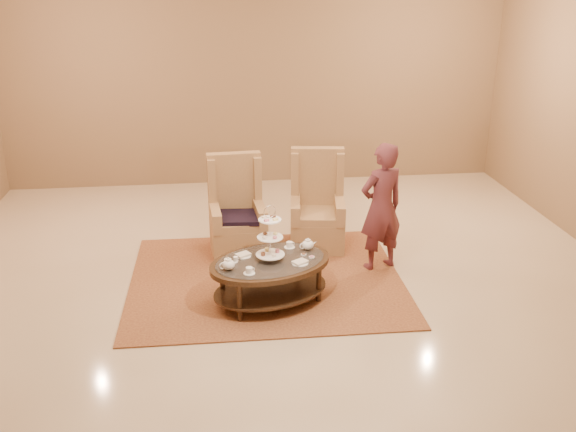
{
  "coord_description": "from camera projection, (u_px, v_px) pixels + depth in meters",
  "views": [
    {
      "loc": [
        -0.69,
        -6.27,
        3.34
      ],
      "look_at": [
        0.08,
        0.2,
        0.82
      ],
      "focal_mm": 40.0,
      "sensor_mm": 36.0,
      "label": 1
    }
  ],
  "objects": [
    {
      "name": "tea_table",
      "position": [
        270.0,
        268.0,
        6.74
      ],
      "size": [
        1.55,
        1.3,
        1.1
      ],
      "rotation": [
        0.0,
        0.0,
        0.35
      ],
      "color": "black",
      "rests_on": "ground"
    },
    {
      "name": "armchair_left",
      "position": [
        237.0,
        220.0,
        7.98
      ],
      "size": [
        0.71,
        0.73,
        1.23
      ],
      "rotation": [
        0.0,
        0.0,
        0.07
      ],
      "color": "#AD8051",
      "rests_on": "ground"
    },
    {
      "name": "wall_back",
      "position": [
        255.0,
        76.0,
        10.16
      ],
      "size": [
        8.0,
        0.04,
        3.5
      ],
      "primitive_type": "cube",
      "color": "#8B6C4B",
      "rests_on": "ground"
    },
    {
      "name": "armchair_right",
      "position": [
        317.0,
        214.0,
        8.17
      ],
      "size": [
        0.75,
        0.77,
        1.24
      ],
      "rotation": [
        0.0,
        0.0,
        -0.13
      ],
      "color": "#AD8051",
      "rests_on": "ground"
    },
    {
      "name": "person",
      "position": [
        381.0,
        207.0,
        7.39
      ],
      "size": [
        0.65,
        0.53,
        1.53
      ],
      "rotation": [
        0.0,
        0.0,
        3.48
      ],
      "color": "#58262B",
      "rests_on": "ground"
    },
    {
      "name": "ceiling",
      "position": [
        283.0,
        292.0,
        7.09
      ],
      "size": [
        8.0,
        8.0,
        0.02
      ],
      "primitive_type": "cube",
      "color": "white",
      "rests_on": "ground"
    },
    {
      "name": "rug",
      "position": [
        266.0,
        279.0,
        7.36
      ],
      "size": [
        3.11,
        2.6,
        0.02
      ],
      "rotation": [
        0.0,
        0.0,
        -0.01
      ],
      "color": "#9D6637",
      "rests_on": "ground"
    },
    {
      "name": "ground",
      "position": [
        283.0,
        292.0,
        7.09
      ],
      "size": [
        8.0,
        8.0,
        0.0
      ],
      "primitive_type": "plane",
      "color": "beige",
      "rests_on": "ground"
    }
  ]
}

